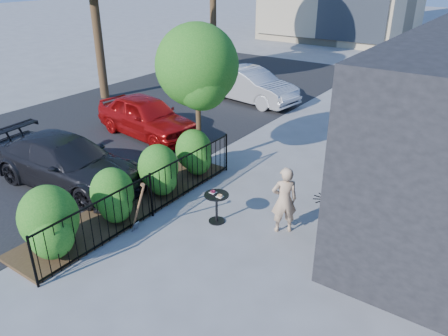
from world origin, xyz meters
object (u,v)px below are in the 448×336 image
Objects in this scene: car_red at (147,116)px; car_darkgrey at (67,162)px; car_silver at (250,85)px; patio_tree at (198,71)px; cafe_table at (217,203)px; woman at (284,200)px; shovel at (138,210)px.

car_red reaches higher than car_darkgrey.
car_red is 5.40m from car_silver.
patio_tree reaches higher than cafe_table.
woman is (1.40, 0.53, 0.28)m from cafe_table.
cafe_table is 1.72m from shovel.
patio_tree is at bearing 134.89° from cafe_table.
patio_tree is 0.89× the size of car_darkgrey.
cafe_table is at bearing -84.88° from car_darkgrey.
car_darkgrey is (-4.27, -0.73, 0.16)m from cafe_table.
woman is at bearing 36.35° from shovel.
car_red is (-3.02, 0.98, -2.08)m from patio_tree.
car_silver is (-3.28, 9.76, 0.14)m from shovel.
shovel is (0.98, -3.42, -2.20)m from patio_tree.
car_red is at bearing 7.83° from car_darkgrey.
woman reaches higher than car_darkgrey.
shovel is at bearing -129.79° from car_red.
patio_tree is 3.75m from cafe_table.
shovel is at bearing -105.05° from car_darkgrey.
patio_tree is 4.16m from car_darkgrey.
patio_tree is 4.32m from woman.
car_silver is 0.96× the size of car_darkgrey.
car_darkgrey is (-5.67, -1.27, -0.12)m from woman.
patio_tree is 4.18m from shovel.
car_darkgrey is at bearing 169.58° from shovel.
cafe_table is (2.10, -2.10, -2.28)m from patio_tree.
cafe_table is 0.49× the size of woman.
patio_tree reaches higher than car_red.
woman is 3.12m from shovel.
woman is 9.80m from car_silver.
shovel is at bearing -153.64° from car_silver.
cafe_table is 0.17× the size of car_silver.
shovel is 3.21m from car_darkgrey.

